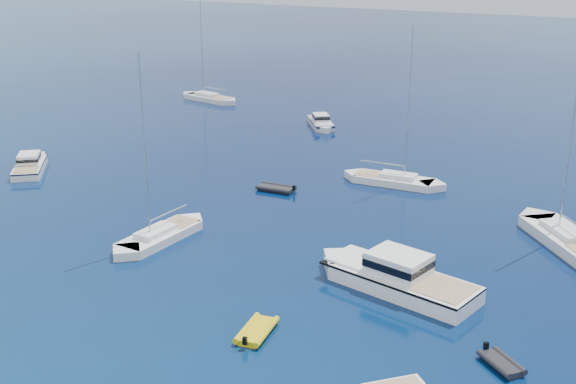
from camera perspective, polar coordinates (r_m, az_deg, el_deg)
name	(u,v)px	position (r m, az deg, el deg)	size (l,w,h in m)	color
ground	(118,340)	(43.68, -13.08, -11.12)	(400.00, 400.00, 0.00)	navy
motor_cruiser_centre	(394,288)	(48.85, 8.22, -7.38)	(3.75, 12.25, 3.22)	white
motor_cruiser_far_l	(31,170)	(76.64, -19.32, 1.61)	(2.60, 8.49, 2.23)	white
motor_cruiser_horizon	(321,127)	(89.35, 2.57, 5.08)	(2.29, 7.48, 1.96)	silver
sailboat_fore	(160,240)	(56.50, -9.89, -3.70)	(2.62, 10.09, 14.83)	white
sailboat_mid_r	(567,245)	(58.54, 20.80, -3.89)	(3.29, 12.64, 18.58)	silver
sailboat_centre	(394,184)	(68.92, 8.19, 0.62)	(2.68, 10.30, 15.14)	silver
sailboat_far_l	(209,101)	(104.54, -6.14, 7.05)	(2.70, 10.39, 15.28)	silver
tender_yellow	(257,334)	(43.20, -2.44, -10.95)	(1.92, 3.46, 0.95)	yellow
tender_grey_near	(501,367)	(41.81, 16.19, -12.89)	(1.60, 2.76, 0.95)	black
tender_grey_far	(276,191)	(66.45, -0.93, 0.11)	(1.96, 3.56, 0.95)	black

